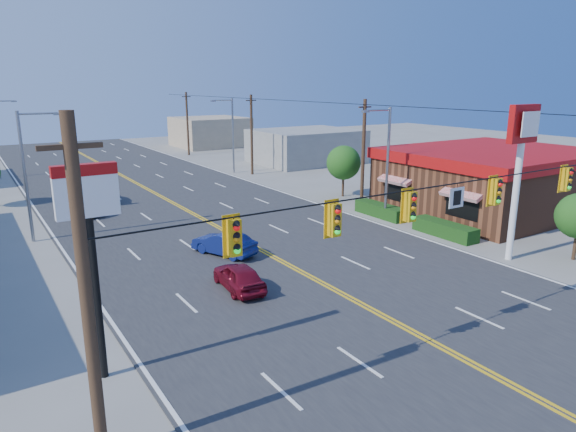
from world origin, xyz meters
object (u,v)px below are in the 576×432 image
car_magenta (239,277)px  car_white (101,194)px  pizza_hut_sign (90,228)px  car_blue (224,244)px  car_silver (83,209)px  signal_span (431,217)px  kfc (491,180)px  kfc_pylon (520,151)px

car_magenta → car_white: bearing=-82.7°
pizza_hut_sign → car_magenta: bearing=30.0°
car_magenta → pizza_hut_sign: bearing=34.9°
car_blue → car_white: bearing=-104.6°
car_blue → car_silver: 14.68m
pizza_hut_sign → car_silver: bearing=80.2°
car_silver → car_white: bearing=-140.3°
signal_span → car_blue: signal_span is taller
car_silver → car_magenta: bearing=79.2°
car_white → car_silver: car_white is taller
kfc → car_white: bearing=142.3°
pizza_hut_sign → kfc: bearing=14.5°
car_blue → car_white: size_ratio=0.82×
car_magenta → car_white: size_ratio=0.78×
signal_span → car_blue: 13.98m
car_silver → kfc: bearing=130.3°
signal_span → pizza_hut_sign: size_ratio=3.55×
car_white → car_silver: 4.63m
kfc_pylon → car_blue: bearing=145.1°
kfc_pylon → signal_span: bearing=-160.2°
pizza_hut_sign → car_white: 28.10m
car_blue → car_white: 18.04m
kfc → pizza_hut_sign: 32.04m
signal_span → pizza_hut_sign: signal_span is taller
signal_span → kfc_pylon: bearing=19.8°
kfc → car_blue: bearing=177.0°
signal_span → car_blue: size_ratio=6.15×
car_white → car_silver: size_ratio=1.23×
signal_span → car_white: bearing=98.5°
signal_span → car_magenta: size_ratio=6.45×
kfc → car_magenta: bearing=-170.8°
car_magenta → signal_span: bearing=118.9°
car_white → car_blue: bearing=99.9°
car_magenta → car_blue: bearing=-103.1°
kfc_pylon → pizza_hut_sign: kfc_pylon is taller
kfc_pylon → car_magenta: size_ratio=2.26×
signal_span → car_silver: signal_span is taller
signal_span → car_white: size_ratio=5.05×
kfc_pylon → pizza_hut_sign: 22.02m
kfc_pylon → car_white: size_ratio=1.76×
signal_span → car_silver: size_ratio=6.22×
car_blue → car_silver: car_blue is taller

